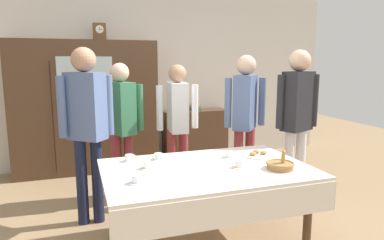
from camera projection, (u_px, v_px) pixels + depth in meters
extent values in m
plane|color=#997A56|center=(199.00, 235.00, 3.30)|extent=(12.00, 12.00, 0.00)
cube|color=silver|center=(143.00, 78.00, 5.55)|extent=(6.40, 0.10, 2.70)
cylinder|color=#4C3321|center=(308.00, 217.00, 2.89)|extent=(0.07, 0.07, 0.69)
cylinder|color=#4C3321|center=(116.00, 201.00, 3.22)|extent=(0.07, 0.07, 0.69)
cylinder|color=#4C3321|center=(257.00, 183.00, 3.68)|extent=(0.07, 0.07, 0.69)
cube|color=silver|center=(207.00, 169.00, 3.00)|extent=(1.76, 1.13, 0.03)
cube|color=silver|center=(235.00, 210.00, 2.49)|extent=(1.76, 0.01, 0.24)
cube|color=#4C3321|center=(86.00, 107.00, 5.06)|extent=(2.04, 0.45, 1.92)
cube|color=silver|center=(86.00, 82.00, 4.78)|extent=(0.73, 0.01, 0.69)
cube|color=black|center=(53.00, 118.00, 4.72)|extent=(0.01, 0.01, 1.53)
cube|color=black|center=(120.00, 115.00, 5.00)|extent=(0.01, 0.01, 1.53)
cube|color=brown|center=(99.00, 32.00, 4.95)|extent=(0.18, 0.10, 0.24)
cylinder|color=white|center=(100.00, 29.00, 4.89)|extent=(0.11, 0.01, 0.11)
cube|color=black|center=(100.00, 28.00, 4.89)|extent=(0.00, 0.00, 0.04)
cube|color=black|center=(101.00, 29.00, 4.89)|extent=(0.05, 0.00, 0.00)
cube|color=#4C3321|center=(195.00, 135.00, 5.73)|extent=(1.04, 0.35, 0.83)
cube|color=#3D754C|center=(195.00, 109.00, 5.65)|extent=(0.16, 0.21, 0.03)
cube|color=#3D754C|center=(195.00, 108.00, 5.65)|extent=(0.15, 0.19, 0.03)
cube|color=#B29333|center=(195.00, 106.00, 5.64)|extent=(0.14, 0.18, 0.04)
cylinder|color=white|center=(147.00, 168.00, 2.96)|extent=(0.13, 0.13, 0.01)
cylinder|color=white|center=(147.00, 165.00, 2.95)|extent=(0.08, 0.08, 0.05)
torus|color=white|center=(152.00, 164.00, 2.96)|extent=(0.04, 0.01, 0.04)
cylinder|color=#47230F|center=(147.00, 162.00, 2.95)|extent=(0.06, 0.06, 0.01)
cylinder|color=white|center=(229.00, 157.00, 3.29)|extent=(0.13, 0.13, 0.01)
cylinder|color=white|center=(229.00, 154.00, 3.29)|extent=(0.08, 0.08, 0.05)
torus|color=white|center=(233.00, 153.00, 3.30)|extent=(0.04, 0.01, 0.04)
cylinder|color=#47230F|center=(229.00, 152.00, 3.28)|extent=(0.06, 0.06, 0.01)
cylinder|color=white|center=(137.00, 183.00, 2.61)|extent=(0.13, 0.13, 0.01)
cylinder|color=white|center=(137.00, 179.00, 2.60)|extent=(0.08, 0.08, 0.05)
torus|color=white|center=(142.00, 178.00, 2.61)|extent=(0.04, 0.01, 0.04)
cylinder|color=silver|center=(158.00, 159.00, 3.22)|extent=(0.13, 0.13, 0.01)
cylinder|color=silver|center=(158.00, 156.00, 3.22)|extent=(0.08, 0.08, 0.05)
torus|color=silver|center=(162.00, 156.00, 3.23)|extent=(0.04, 0.01, 0.04)
cylinder|color=white|center=(239.00, 167.00, 2.99)|extent=(0.13, 0.13, 0.01)
cylinder|color=white|center=(239.00, 164.00, 2.98)|extent=(0.08, 0.08, 0.05)
torus|color=white|center=(243.00, 163.00, 3.00)|extent=(0.04, 0.01, 0.04)
cylinder|color=white|center=(129.00, 161.00, 3.18)|extent=(0.13, 0.13, 0.01)
cylinder|color=white|center=(129.00, 158.00, 3.17)|extent=(0.08, 0.08, 0.05)
torus|color=white|center=(133.00, 157.00, 3.18)|extent=(0.04, 0.01, 0.04)
cylinder|color=#47230F|center=(129.00, 155.00, 3.17)|extent=(0.06, 0.06, 0.01)
cylinder|color=#9E7542|center=(280.00, 166.00, 2.95)|extent=(0.22, 0.22, 0.05)
torus|color=#9E7542|center=(280.00, 163.00, 2.94)|extent=(0.24, 0.24, 0.02)
cylinder|color=tan|center=(284.00, 158.00, 2.93)|extent=(0.02, 0.03, 0.12)
cylinder|color=tan|center=(284.00, 157.00, 2.94)|extent=(0.03, 0.03, 0.12)
cylinder|color=tan|center=(282.00, 157.00, 2.95)|extent=(0.02, 0.02, 0.12)
cylinder|color=white|center=(258.00, 156.00, 3.35)|extent=(0.28, 0.28, 0.01)
ellipsoid|color=#BC7F3D|center=(264.00, 153.00, 3.36)|extent=(0.07, 0.05, 0.04)
ellipsoid|color=#BC7F3D|center=(256.00, 151.00, 3.40)|extent=(0.07, 0.05, 0.04)
ellipsoid|color=#BC7F3D|center=(253.00, 154.00, 3.32)|extent=(0.07, 0.05, 0.04)
cube|color=silver|center=(122.00, 172.00, 2.88)|extent=(0.10, 0.01, 0.00)
ellipsoid|color=silver|center=(129.00, 171.00, 2.89)|extent=(0.03, 0.02, 0.01)
cube|color=silver|center=(180.00, 173.00, 2.85)|extent=(0.10, 0.01, 0.00)
ellipsoid|color=silver|center=(186.00, 172.00, 2.86)|extent=(0.03, 0.02, 0.01)
cylinder|color=silver|center=(289.00, 168.00, 3.93)|extent=(0.11, 0.11, 0.87)
cylinder|color=silver|center=(300.00, 167.00, 3.98)|extent=(0.11, 0.11, 0.87)
cube|color=#232328|center=(298.00, 101.00, 3.83)|extent=(0.41, 0.33, 0.65)
sphere|color=#DBB293|center=(300.00, 61.00, 3.75)|extent=(0.23, 0.23, 0.23)
cylinder|color=#232328|center=(280.00, 102.00, 3.76)|extent=(0.08, 0.08, 0.58)
cylinder|color=#232328|center=(314.00, 100.00, 3.89)|extent=(0.08, 0.08, 0.58)
cylinder|color=#933338|center=(172.00, 163.00, 4.26)|extent=(0.11, 0.11, 0.79)
cylinder|color=#933338|center=(184.00, 162.00, 4.30)|extent=(0.11, 0.11, 0.79)
cube|color=silver|center=(178.00, 107.00, 4.16)|extent=(0.23, 0.38, 0.59)
sphere|color=tan|center=(177.00, 74.00, 4.09)|extent=(0.21, 0.21, 0.21)
cylinder|color=silver|center=(160.00, 108.00, 4.09)|extent=(0.08, 0.08, 0.53)
cylinder|color=silver|center=(195.00, 107.00, 4.23)|extent=(0.08, 0.08, 0.53)
cylinder|color=#191E38|center=(82.00, 182.00, 3.46)|extent=(0.11, 0.11, 0.87)
cylinder|color=#191E38|center=(97.00, 181.00, 3.51)|extent=(0.11, 0.11, 0.87)
cube|color=slate|center=(86.00, 106.00, 3.36)|extent=(0.40, 0.38, 0.65)
sphere|color=tan|center=(83.00, 60.00, 3.28)|extent=(0.24, 0.24, 0.24)
cylinder|color=slate|center=(62.00, 107.00, 3.29)|extent=(0.08, 0.08, 0.59)
cylinder|color=slate|center=(109.00, 105.00, 3.43)|extent=(0.08, 0.08, 0.59)
cylinder|color=#933338|center=(238.00, 164.00, 4.15)|extent=(0.11, 0.11, 0.84)
cylinder|color=#933338|center=(249.00, 162.00, 4.19)|extent=(0.11, 0.11, 0.84)
cube|color=slate|center=(245.00, 102.00, 4.05)|extent=(0.39, 0.40, 0.63)
sphere|color=#DBB293|center=(246.00, 65.00, 3.97)|extent=(0.23, 0.23, 0.23)
cylinder|color=slate|center=(228.00, 103.00, 3.98)|extent=(0.08, 0.08, 0.57)
cylinder|color=slate|center=(262.00, 102.00, 4.12)|extent=(0.08, 0.08, 0.57)
cylinder|color=#933338|center=(116.00, 167.00, 4.08)|extent=(0.11, 0.11, 0.80)
cylinder|color=#933338|center=(129.00, 166.00, 4.12)|extent=(0.11, 0.11, 0.80)
cube|color=#33704C|center=(121.00, 108.00, 3.98)|extent=(0.32, 0.41, 0.60)
sphere|color=#DBB293|center=(120.00, 72.00, 3.91)|extent=(0.22, 0.22, 0.22)
cylinder|color=#33704C|center=(101.00, 109.00, 3.91)|extent=(0.08, 0.08, 0.54)
cylinder|color=#33704C|center=(140.00, 107.00, 4.05)|extent=(0.08, 0.08, 0.54)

